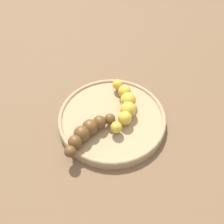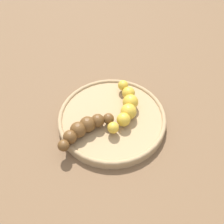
% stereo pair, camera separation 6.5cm
% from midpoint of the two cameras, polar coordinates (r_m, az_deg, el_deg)
% --- Properties ---
extents(ground_plane, '(2.40, 2.40, 0.00)m').
position_cam_midpoint_polar(ground_plane, '(0.68, -2.73, -2.23)').
color(ground_plane, brown).
extents(fruit_bowl, '(0.25, 0.25, 0.02)m').
position_cam_midpoint_polar(fruit_bowl, '(0.67, -2.77, -1.59)').
color(fruit_bowl, '#A08259').
rests_on(fruit_bowl, ground_plane).
extents(banana_spotted, '(0.10, 0.14, 0.04)m').
position_cam_midpoint_polar(banana_spotted, '(0.66, -0.19, 1.29)').
color(banana_spotted, gold).
rests_on(banana_spotted, fruit_bowl).
extents(banana_overripe, '(0.06, 0.14, 0.04)m').
position_cam_midpoint_polar(banana_overripe, '(0.62, -7.92, -4.07)').
color(banana_overripe, '#593819').
rests_on(banana_overripe, fruit_bowl).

